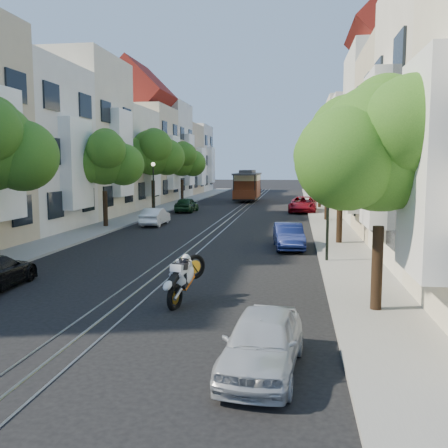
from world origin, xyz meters
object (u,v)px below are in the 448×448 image
at_px(sportbike_rider, 183,276).
at_px(parked_car_e_near, 262,342).
at_px(tree_e_c, 329,157).
at_px(tree_w_d, 182,160).
at_px(cable_car, 248,184).
at_px(tree_w_b, 105,160).
at_px(parked_car_w_mid, 155,217).
at_px(tree_e_a, 384,151).
at_px(tree_e_b, 343,151).
at_px(tree_w_c, 153,153).
at_px(lamp_west, 153,180).
at_px(parked_car_w_far, 187,205).
at_px(parked_car_e_mid, 289,236).
at_px(parked_car_e_far, 303,204).
at_px(tree_e_d, 321,156).
at_px(lamp_east, 328,194).

height_order(sportbike_rider, parked_car_e_near, sportbike_rider).
bearing_deg(tree_e_c, tree_w_d, 131.99).
relative_size(cable_car, parked_car_e_near, 2.38).
height_order(tree_w_b, parked_car_w_mid, tree_w_b).
distance_m(tree_e_a, tree_w_d, 41.57).
height_order(tree_e_a, parked_car_w_mid, tree_e_a).
bearing_deg(tree_e_c, tree_e_b, -90.00).
relative_size(tree_w_c, cable_car, 0.85).
height_order(tree_e_c, tree_w_b, tree_e_c).
height_order(parked_car_e_near, parked_car_w_mid, parked_car_e_near).
distance_m(lamp_west, parked_car_w_far, 4.62).
relative_size(parked_car_e_near, parked_car_w_mid, 0.98).
height_order(parked_car_e_near, parked_car_e_mid, parked_car_e_mid).
bearing_deg(parked_car_e_far, tree_w_c, -168.01).
bearing_deg(lamp_west, tree_e_b, -43.85).
distance_m(tree_e_d, parked_car_e_mid, 24.07).
distance_m(tree_e_a, lamp_east, 7.26).
distance_m(tree_e_d, parked_car_w_mid, 19.63).
bearing_deg(parked_car_e_far, parked_car_e_near, -88.20).
height_order(tree_e_a, tree_e_c, tree_e_c).
bearing_deg(parked_car_w_far, lamp_east, 117.66).
height_order(tree_e_a, parked_car_e_far, tree_e_a).
xyz_separation_m(cable_car, parked_car_e_mid, (5.18, -32.69, -1.29)).
xyz_separation_m(tree_e_d, tree_w_d, (-14.40, 5.00, -0.27)).
bearing_deg(lamp_west, tree_w_d, 93.44).
xyz_separation_m(tree_e_d, parked_car_e_mid, (-2.58, -23.55, -4.25)).
distance_m(lamp_east, sportbike_rider, 8.42).
relative_size(tree_w_b, tree_w_d, 0.96).
height_order(tree_w_c, parked_car_w_far, tree_w_c).
height_order(tree_e_a, sportbike_rider, tree_e_a).
height_order(lamp_west, cable_car, lamp_west).
height_order(tree_e_a, cable_car, tree_e_a).
height_order(tree_e_c, tree_w_d, same).
xyz_separation_m(lamp_east, parked_car_e_far, (-0.70, 22.80, -2.17)).
xyz_separation_m(tree_w_b, parked_car_e_near, (11.54, -21.30, -3.80)).
bearing_deg(lamp_east, lamp_west, 124.99).
bearing_deg(lamp_east, tree_w_c, 122.65).
distance_m(parked_car_e_mid, parked_car_w_far, 20.30).
relative_size(lamp_east, sportbike_rider, 2.06).
xyz_separation_m(tree_w_d, parked_car_w_far, (2.74, -10.39, -3.96)).
height_order(tree_w_b, parked_car_e_far, tree_w_b).
bearing_deg(lamp_east, tree_e_c, 86.56).
distance_m(tree_e_a, parked_car_w_mid, 22.45).
distance_m(parked_car_e_near, parked_car_e_mid, 14.75).
height_order(sportbike_rider, parked_car_e_mid, sportbike_rider).
relative_size(tree_w_b, tree_w_c, 0.88).
distance_m(parked_car_e_mid, parked_car_e_far, 19.40).
distance_m(tree_w_c, parked_car_w_far, 5.24).
relative_size(tree_e_a, lamp_west, 1.51).
xyz_separation_m(tree_e_a, parked_car_w_far, (-11.66, 28.61, -3.76)).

